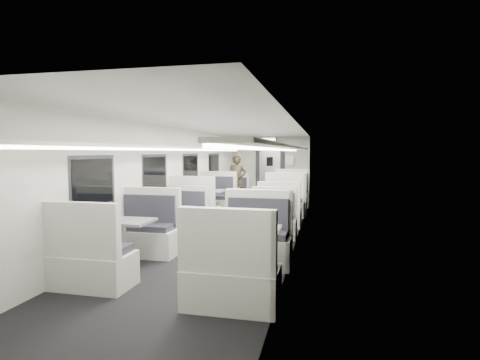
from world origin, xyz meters
The scene contains 19 objects.
room centered at (0.00, 0.00, 1.20)m, with size 3.24×12.24×2.64m.
booth_left_a centered at (-1.00, 3.40, 0.35)m, with size 0.97×1.97×1.06m.
booth_left_b centered at (-1.00, 0.93, 0.42)m, with size 1.16×2.35×1.26m.
booth_left_c centered at (-1.00, -1.26, 0.35)m, with size 0.97×1.96×1.05m.
booth_left_d centered at (-1.00, -3.22, 0.40)m, with size 1.09×2.21×1.18m.
booth_right_a centered at (1.00, 3.15, 0.42)m, with size 1.14×2.32×1.24m.
booth_right_b centered at (1.00, 1.37, 0.37)m, with size 1.03×2.08×1.11m.
booth_right_c centered at (1.00, -1.28, 0.36)m, with size 0.98×1.99×1.06m.
booth_right_d centered at (1.00, -3.42, 0.40)m, with size 1.11×2.25×1.21m.
passenger centered at (-0.72, 3.39, 0.88)m, with size 0.64×0.42×1.75m, color black.
window_a centered at (-1.49, 3.40, 1.35)m, with size 0.02×1.18×0.84m, color black.
window_b centered at (-1.49, 1.20, 1.35)m, with size 0.02×1.18×0.84m, color black.
window_c centered at (-1.49, -1.00, 1.35)m, with size 0.02×1.18×0.84m, color black.
window_d centered at (-1.49, -3.20, 1.35)m, with size 0.02×1.18×0.84m, color black.
luggage_rack_left centered at (-1.24, -0.30, 1.92)m, with size 0.46×10.40×0.09m.
luggage_rack_right centered at (1.24, -0.30, 1.92)m, with size 0.46×10.40×0.09m.
vestibule_door centered at (0.00, 5.93, 1.04)m, with size 1.10×0.13×2.10m.
exit_sign centered at (0.00, 5.44, 2.28)m, with size 0.62×0.12×0.16m.
wall_notice centered at (0.75, 5.92, 1.50)m, with size 0.32×0.02×0.40m, color white.
Camera 1 is at (2.03, -8.40, 1.82)m, focal length 28.00 mm.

